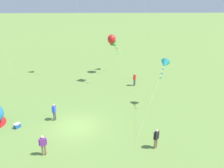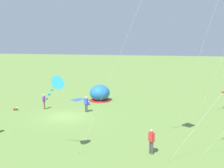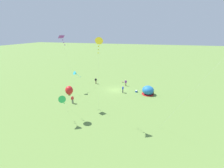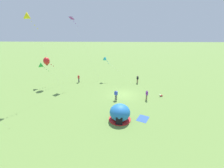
{
  "view_description": "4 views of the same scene",
  "coord_description": "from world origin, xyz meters",
  "px_view_note": "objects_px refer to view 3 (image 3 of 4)",
  "views": [
    {
      "loc": [
        2.65,
        -17.22,
        11.11
      ],
      "look_at": [
        3.28,
        0.62,
        3.94
      ],
      "focal_mm": 35.0,
      "sensor_mm": 36.0,
      "label": 1
    },
    {
      "loc": [
        23.29,
        12.24,
        7.26
      ],
      "look_at": [
        1.04,
        5.24,
        3.73
      ],
      "focal_mm": 42.0,
      "sensor_mm": 36.0,
      "label": 2
    },
    {
      "loc": [
        -8.81,
        34.52,
        14.07
      ],
      "look_at": [
        -0.57,
        5.12,
        3.38
      ],
      "focal_mm": 24.0,
      "sensor_mm": 36.0,
      "label": 3
    },
    {
      "loc": [
        -24.79,
        0.94,
        10.64
      ],
      "look_at": [
        0.57,
        2.07,
        1.78
      ],
      "focal_mm": 24.0,
      "sensor_mm": 36.0,
      "label": 4
    }
  ],
  "objects_px": {
    "toddler_crawling": "(123,82)",
    "kite_green": "(63,100)",
    "person_with_toddler": "(96,80)",
    "kite_cyan": "(76,73)",
    "popup_tent": "(148,90)",
    "kite_yellow": "(99,42)",
    "cooler_box": "(136,91)",
    "kite_purple": "(62,39)",
    "person_strolling": "(123,89)",
    "kite_red": "(69,90)",
    "person_far_back": "(72,99)",
    "person_near_tent": "(126,82)"
  },
  "relations": [
    {
      "from": "person_strolling",
      "to": "cooler_box",
      "type": "bearing_deg",
      "value": -158.3
    },
    {
      "from": "person_with_toddler",
      "to": "kite_cyan",
      "type": "height_order",
      "value": "kite_cyan"
    },
    {
      "from": "person_near_tent",
      "to": "person_with_toddler",
      "type": "relative_size",
      "value": 1.0
    },
    {
      "from": "kite_red",
      "to": "kite_green",
      "type": "height_order",
      "value": "kite_red"
    },
    {
      "from": "toddler_crawling",
      "to": "popup_tent",
      "type": "bearing_deg",
      "value": 136.53
    },
    {
      "from": "toddler_crawling",
      "to": "kite_yellow",
      "type": "height_order",
      "value": "kite_yellow"
    },
    {
      "from": "kite_yellow",
      "to": "kite_cyan",
      "type": "relative_size",
      "value": 1.91
    },
    {
      "from": "person_far_back",
      "to": "kite_yellow",
      "type": "xyz_separation_m",
      "value": [
        -7.87,
        4.65,
        11.74
      ]
    },
    {
      "from": "kite_yellow",
      "to": "kite_green",
      "type": "relative_size",
      "value": 2.74
    },
    {
      "from": "kite_red",
      "to": "cooler_box",
      "type": "bearing_deg",
      "value": -121.25
    },
    {
      "from": "kite_cyan",
      "to": "popup_tent",
      "type": "bearing_deg",
      "value": -169.27
    },
    {
      "from": "person_with_toddler",
      "to": "person_strolling",
      "type": "distance_m",
      "value": 9.89
    },
    {
      "from": "person_near_tent",
      "to": "kite_yellow",
      "type": "xyz_separation_m",
      "value": [
        0.71,
        18.15,
        11.74
      ]
    },
    {
      "from": "kite_green",
      "to": "toddler_crawling",
      "type": "bearing_deg",
      "value": -101.72
    },
    {
      "from": "person_near_tent",
      "to": "kite_green",
      "type": "xyz_separation_m",
      "value": [
        6.17,
        20.18,
        3.23
      ]
    },
    {
      "from": "cooler_box",
      "to": "person_with_toddler",
      "type": "height_order",
      "value": "person_with_toddler"
    },
    {
      "from": "cooler_box",
      "to": "person_far_back",
      "type": "bearing_deg",
      "value": 39.02
    },
    {
      "from": "cooler_box",
      "to": "person_near_tent",
      "type": "height_order",
      "value": "person_near_tent"
    },
    {
      "from": "kite_yellow",
      "to": "cooler_box",
      "type": "bearing_deg",
      "value": -105.95
    },
    {
      "from": "cooler_box",
      "to": "kite_green",
      "type": "bearing_deg",
      "value": 59.73
    },
    {
      "from": "toddler_crawling",
      "to": "kite_green",
      "type": "xyz_separation_m",
      "value": [
        4.76,
        22.93,
        4.01
      ]
    },
    {
      "from": "kite_yellow",
      "to": "kite_purple",
      "type": "bearing_deg",
      "value": -26.16
    },
    {
      "from": "kite_purple",
      "to": "kite_red",
      "type": "height_order",
      "value": "kite_purple"
    },
    {
      "from": "cooler_box",
      "to": "kite_purple",
      "type": "height_order",
      "value": "kite_purple"
    },
    {
      "from": "person_strolling",
      "to": "kite_green",
      "type": "xyz_separation_m",
      "value": [
        6.42,
        15.13,
        3.23
      ]
    },
    {
      "from": "popup_tent",
      "to": "kite_yellow",
      "type": "bearing_deg",
      "value": 63.32
    },
    {
      "from": "cooler_box",
      "to": "kite_cyan",
      "type": "xyz_separation_m",
      "value": [
        14.1,
        3.84,
        4.52
      ]
    },
    {
      "from": "toddler_crawling",
      "to": "kite_cyan",
      "type": "bearing_deg",
      "value": 48.16
    },
    {
      "from": "popup_tent",
      "to": "kite_red",
      "type": "xyz_separation_m",
      "value": [
        11.89,
        14.37,
        4.25
      ]
    },
    {
      "from": "kite_cyan",
      "to": "kite_green",
      "type": "bearing_deg",
      "value": 109.94
    },
    {
      "from": "person_far_back",
      "to": "person_near_tent",
      "type": "bearing_deg",
      "value": -122.45
    },
    {
      "from": "cooler_box",
      "to": "person_strolling",
      "type": "distance_m",
      "value": 3.46
    },
    {
      "from": "person_near_tent",
      "to": "person_strolling",
      "type": "height_order",
      "value": "same"
    },
    {
      "from": "kite_purple",
      "to": "kite_green",
      "type": "relative_size",
      "value": 2.78
    },
    {
      "from": "person_far_back",
      "to": "kite_cyan",
      "type": "relative_size",
      "value": 0.25
    },
    {
      "from": "person_far_back",
      "to": "kite_yellow",
      "type": "height_order",
      "value": "kite_yellow"
    },
    {
      "from": "kite_green",
      "to": "kite_red",
      "type": "bearing_deg",
      "value": -108.17
    },
    {
      "from": "person_strolling",
      "to": "kite_purple",
      "type": "relative_size",
      "value": 0.13
    },
    {
      "from": "person_near_tent",
      "to": "kite_yellow",
      "type": "height_order",
      "value": "kite_yellow"
    },
    {
      "from": "kite_purple",
      "to": "kite_cyan",
      "type": "height_order",
      "value": "kite_purple"
    },
    {
      "from": "kite_purple",
      "to": "kite_green",
      "type": "height_order",
      "value": "kite_purple"
    },
    {
      "from": "popup_tent",
      "to": "kite_purple",
      "type": "distance_m",
      "value": 21.62
    },
    {
      "from": "toddler_crawling",
      "to": "person_strolling",
      "type": "height_order",
      "value": "person_strolling"
    },
    {
      "from": "popup_tent",
      "to": "kite_green",
      "type": "distance_m",
      "value": 20.25
    },
    {
      "from": "popup_tent",
      "to": "toddler_crawling",
      "type": "bearing_deg",
      "value": -43.47
    },
    {
      "from": "kite_cyan",
      "to": "kite_red",
      "type": "bearing_deg",
      "value": 114.1
    },
    {
      "from": "kite_red",
      "to": "kite_yellow",
      "type": "xyz_separation_m",
      "value": [
        -5.01,
        -0.66,
        7.45
      ]
    },
    {
      "from": "person_near_tent",
      "to": "kite_cyan",
      "type": "bearing_deg",
      "value": 35.48
    },
    {
      "from": "toddler_crawling",
      "to": "kite_cyan",
      "type": "distance_m",
      "value": 14.68
    },
    {
      "from": "person_strolling",
      "to": "kite_purple",
      "type": "bearing_deg",
      "value": 43.32
    }
  ]
}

